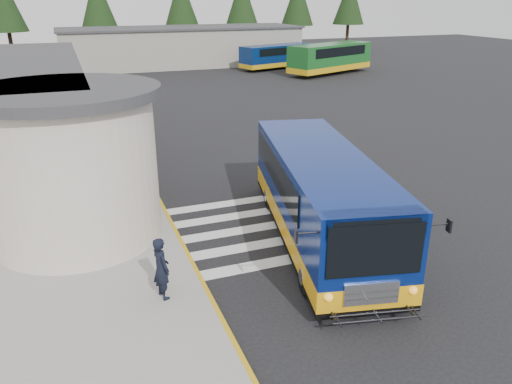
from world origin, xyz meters
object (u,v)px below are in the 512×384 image
object	(u,v)px
transit_bus	(320,200)
pedestrian_b	(97,218)
pedestrian_a	(161,268)
far_bus_a	(276,56)
bollard	(158,263)
far_bus_b	(330,57)

from	to	relation	value
transit_bus	pedestrian_b	xyz separation A→B (m)	(-6.78, 1.83, -0.33)
pedestrian_a	far_bus_a	bearing A→B (deg)	-42.86
transit_bus	pedestrian_b	size ratio (longest dim) A/B	5.89
bollard	far_bus_a	size ratio (longest dim) A/B	0.12
transit_bus	pedestrian_b	bearing A→B (deg)	177.48
pedestrian_a	far_bus_b	size ratio (longest dim) A/B	0.17
pedestrian_a	bollard	bearing A→B (deg)	-18.70
pedestrian_a	transit_bus	bearing A→B (deg)	-87.80
far_bus_a	bollard	bearing A→B (deg)	135.27
transit_bus	far_bus_b	bearing A→B (deg)	73.42
pedestrian_b	bollard	world-z (taller)	pedestrian_b
pedestrian_b	pedestrian_a	bearing A→B (deg)	19.56
far_bus_b	transit_bus	bearing A→B (deg)	129.01
transit_bus	bollard	distance (m)	5.56
pedestrian_b	far_bus_a	xyz separation A→B (m)	(21.32, 36.00, 0.37)
bollard	pedestrian_a	bearing A→B (deg)	-92.63
transit_bus	pedestrian_b	distance (m)	7.03
transit_bus	far_bus_a	size ratio (longest dim) A/B	1.20
pedestrian_a	far_bus_b	world-z (taller)	far_bus_b
far_bus_a	far_bus_b	world-z (taller)	far_bus_b
transit_bus	bollard	world-z (taller)	transit_bus
bollard	far_bus_b	distance (m)	41.03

